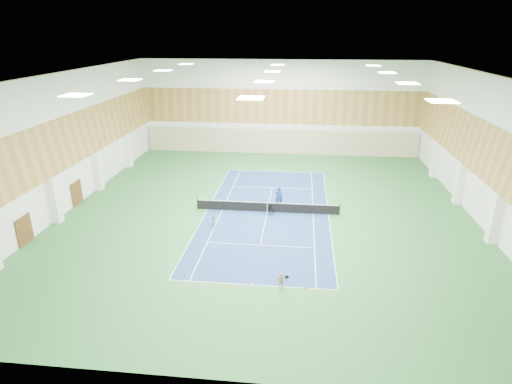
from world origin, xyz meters
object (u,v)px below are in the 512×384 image
child_court (214,221)px  ball_cart (270,211)px  tennis_net (267,206)px  coach (279,197)px  child_apron (281,281)px

child_court → ball_cart: bearing=20.2°
tennis_net → child_court: 5.49m
coach → tennis_net: bearing=54.7°
coach → child_apron: coach is taller
coach → ball_cart: bearing=70.9°
coach → ball_cart: (-0.61, -2.07, -0.56)m
coach → ball_cart: size_ratio=2.34×
child_apron → ball_cart: (-1.56, 11.47, -0.15)m
coach → child_court: coach is taller
tennis_net → ball_cart: tennis_net is taller
child_apron → child_court: bearing=116.5°
tennis_net → ball_cart: bearing=-61.1°
tennis_net → child_court: (-4.15, -3.60, -0.03)m
tennis_net → ball_cart: size_ratio=15.39×
ball_cart → tennis_net: bearing=123.1°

